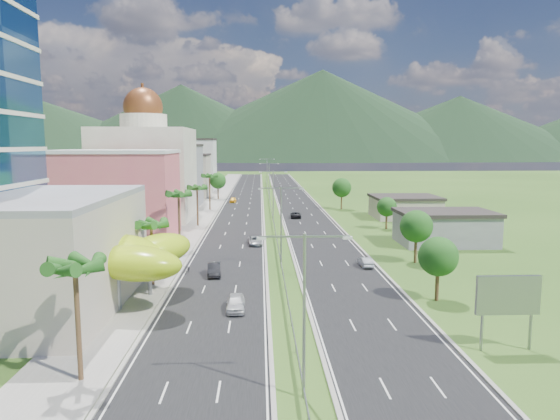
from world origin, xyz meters
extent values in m
plane|color=#2D5119|center=(0.00, 0.00, 0.00)|extent=(500.00, 500.00, 0.00)
cube|color=black|center=(-7.50, 90.00, 0.02)|extent=(11.00, 260.00, 0.04)
cube|color=black|center=(7.50, 90.00, 0.02)|extent=(11.00, 260.00, 0.04)
cube|color=gray|center=(-17.00, 90.00, 0.06)|extent=(7.00, 260.00, 0.12)
cube|color=gray|center=(0.00, 72.00, 0.62)|extent=(0.08, 216.00, 0.28)
cube|color=gray|center=(0.00, 174.00, 0.35)|extent=(0.10, 0.12, 0.70)
cylinder|color=gray|center=(0.00, -25.00, 5.50)|extent=(0.20, 0.20, 11.00)
cube|color=gray|center=(-1.44, -25.00, 10.80)|extent=(2.88, 0.12, 0.12)
cube|color=gray|center=(1.44, -25.00, 10.80)|extent=(2.88, 0.12, 0.12)
cube|color=silver|center=(-2.72, -25.00, 10.70)|extent=(0.60, 0.25, 0.18)
cube|color=silver|center=(2.72, -25.00, 10.70)|extent=(0.60, 0.25, 0.18)
cylinder|color=gray|center=(0.00, 10.00, 5.50)|extent=(0.20, 0.20, 11.00)
cube|color=gray|center=(-1.44, 10.00, 10.80)|extent=(2.88, 0.12, 0.12)
cube|color=gray|center=(1.44, 10.00, 10.80)|extent=(2.88, 0.12, 0.12)
cube|color=silver|center=(-2.72, 10.00, 10.70)|extent=(0.60, 0.25, 0.18)
cube|color=silver|center=(2.72, 10.00, 10.70)|extent=(0.60, 0.25, 0.18)
cylinder|color=gray|center=(0.00, 50.00, 5.50)|extent=(0.20, 0.20, 11.00)
cube|color=gray|center=(-1.44, 50.00, 10.80)|extent=(2.88, 0.12, 0.12)
cube|color=gray|center=(1.44, 50.00, 10.80)|extent=(2.88, 0.12, 0.12)
cube|color=silver|center=(-2.72, 50.00, 10.70)|extent=(0.60, 0.25, 0.18)
cube|color=silver|center=(2.72, 50.00, 10.70)|extent=(0.60, 0.25, 0.18)
cylinder|color=gray|center=(0.00, 95.00, 5.50)|extent=(0.20, 0.20, 11.00)
cube|color=gray|center=(-1.44, 95.00, 10.80)|extent=(2.88, 0.12, 0.12)
cube|color=gray|center=(1.44, 95.00, 10.80)|extent=(2.88, 0.12, 0.12)
cube|color=silver|center=(-2.72, 95.00, 10.70)|extent=(0.60, 0.25, 0.18)
cube|color=silver|center=(2.72, 95.00, 10.70)|extent=(0.60, 0.25, 0.18)
cylinder|color=gray|center=(0.00, 140.00, 5.50)|extent=(0.20, 0.20, 11.00)
cube|color=gray|center=(-1.44, 140.00, 10.80)|extent=(2.88, 0.12, 0.12)
cube|color=gray|center=(1.44, 140.00, 10.80)|extent=(2.88, 0.12, 0.12)
cube|color=silver|center=(-2.72, 140.00, 10.70)|extent=(0.60, 0.25, 0.18)
cube|color=silver|center=(2.72, 140.00, 10.70)|extent=(0.60, 0.25, 0.18)
cylinder|color=gray|center=(-24.00, -2.00, 2.00)|extent=(0.50, 0.50, 4.00)
cylinder|color=gray|center=(-17.00, -7.00, 2.00)|extent=(0.50, 0.50, 4.00)
cylinder|color=gray|center=(-21.00, -10.00, 2.00)|extent=(0.50, 0.50, 4.00)
cylinder|color=gray|center=(-15.00, -2.00, 2.00)|extent=(0.50, 0.50, 4.00)
cube|color=#D45768|center=(-28.00, 32.00, 7.50)|extent=(20.00, 15.00, 15.00)
cube|color=#BCB29C|center=(-28.00, 55.00, 10.00)|extent=(20.00, 20.00, 20.00)
cylinder|color=#BCB29C|center=(-28.00, 55.00, 21.50)|extent=(10.00, 10.00, 3.00)
sphere|color=brown|center=(-28.00, 55.00, 24.50)|extent=(8.40, 8.40, 8.40)
cube|color=slate|center=(-27.00, 80.00, 8.00)|extent=(16.00, 15.00, 16.00)
cube|color=#B8AA98|center=(-27.00, 102.00, 6.50)|extent=(16.00, 15.00, 13.00)
cube|color=silver|center=(-27.00, 125.00, 9.00)|extent=(16.00, 15.00, 18.00)
cylinder|color=gray|center=(15.00, -18.00, 1.60)|extent=(0.24, 0.24, 3.20)
cylinder|color=gray|center=(19.00, -18.00, 1.60)|extent=(0.24, 0.24, 3.20)
cube|color=#D85919|center=(17.00, -18.00, 4.60)|extent=(5.20, 0.35, 3.20)
cube|color=slate|center=(28.00, 25.00, 2.50)|extent=(15.00, 10.00, 5.00)
cube|color=#B8AA98|center=(30.00, 55.00, 2.20)|extent=(14.00, 12.00, 4.40)
cylinder|color=#47301C|center=(-15.50, -22.00, 4.25)|extent=(0.36, 0.36, 8.50)
cylinder|color=#47301C|center=(-15.50, 2.00, 3.75)|extent=(0.36, 0.36, 7.50)
cylinder|color=#47301C|center=(-15.50, 22.00, 4.50)|extent=(0.36, 0.36, 9.00)
cylinder|color=#47301C|center=(-15.50, 45.00, 4.00)|extent=(0.36, 0.36, 8.00)
cylinder|color=#47301C|center=(-15.50, 70.00, 4.40)|extent=(0.36, 0.36, 8.80)
cylinder|color=#47301C|center=(-15.50, 95.00, 2.45)|extent=(0.40, 0.40, 4.90)
sphere|color=#21551A|center=(-15.50, 95.00, 5.60)|extent=(4.90, 4.90, 4.90)
cylinder|color=#47301C|center=(16.00, -5.00, 2.10)|extent=(0.40, 0.40, 4.20)
sphere|color=#21551A|center=(16.00, -5.00, 4.80)|extent=(4.20, 4.20, 4.20)
cylinder|color=#47301C|center=(19.00, 12.00, 2.27)|extent=(0.40, 0.40, 4.55)
sphere|color=#21551A|center=(19.00, 12.00, 5.20)|extent=(4.55, 4.55, 4.55)
cylinder|color=#47301C|center=(22.00, 40.00, 1.92)|extent=(0.40, 0.40, 3.85)
sphere|color=#21551A|center=(22.00, 40.00, 4.40)|extent=(3.85, 3.85, 3.85)
cylinder|color=#47301C|center=(18.00, 70.00, 2.45)|extent=(0.40, 0.40, 4.90)
sphere|color=#21551A|center=(18.00, 70.00, 5.60)|extent=(4.90, 4.90, 4.90)
imported|color=silver|center=(-5.30, -7.40, 0.80)|extent=(1.89, 4.52, 1.53)
imported|color=black|center=(-8.69, 6.19, 0.80)|extent=(1.98, 4.73, 1.52)
imported|color=#93969A|center=(-3.67, 25.35, 0.72)|extent=(2.62, 5.02, 1.35)
imported|color=gold|center=(-10.54, 86.06, 0.67)|extent=(1.87, 4.41, 1.27)
imported|color=#93959A|center=(11.46, 9.92, 0.69)|extent=(1.60, 4.03, 1.31)
imported|color=black|center=(5.26, 55.61, 0.72)|extent=(2.37, 4.93, 1.35)
imported|color=black|center=(-12.30, 7.57, 0.66)|extent=(0.89, 2.00, 1.24)
camera|label=1|loc=(-2.80, -55.83, 16.58)|focal=32.00mm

